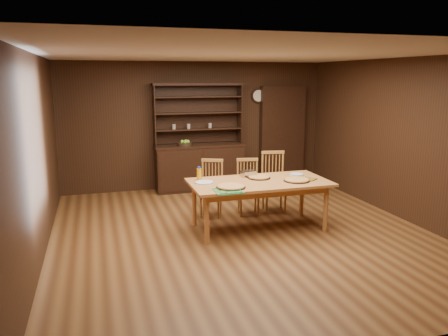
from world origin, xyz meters
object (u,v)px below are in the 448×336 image
object	(u,v)px
china_hutch	(199,161)
dining_table	(259,186)
chair_left	(212,186)
chair_center	(248,185)
juice_bottle	(199,174)
chair_right	(273,179)

from	to	relation	value
china_hutch	dining_table	xyz separation A→B (m)	(0.31, -2.62, 0.08)
dining_table	chair_left	distance (m)	1.03
china_hutch	chair_center	xyz separation A→B (m)	(0.41, -1.83, -0.10)
chair_left	juice_bottle	distance (m)	0.74
dining_table	chair_left	bearing A→B (deg)	120.21
china_hutch	juice_bottle	xyz separation A→B (m)	(-0.55, -2.30, 0.25)
china_hutch	dining_table	bearing A→B (deg)	-83.27
chair_left	chair_center	bearing A→B (deg)	16.32
dining_table	chair_center	bearing A→B (deg)	82.58
chair_right	chair_center	bearing A→B (deg)	-164.79
chair_left	chair_right	bearing A→B (deg)	22.25
china_hutch	chair_right	size ratio (longest dim) A/B	2.10
juice_bottle	china_hutch	bearing A→B (deg)	76.59
chair_left	juice_bottle	size ratio (longest dim) A/B	4.43
china_hutch	chair_left	bearing A→B (deg)	-96.70
china_hutch	chair_center	size ratio (longest dim) A/B	2.31
chair_left	chair_right	xyz separation A→B (m)	(1.10, -0.05, 0.05)
chair_center	juice_bottle	xyz separation A→B (m)	(-0.96, -0.47, 0.35)
dining_table	juice_bottle	bearing A→B (deg)	159.48
dining_table	juice_bottle	distance (m)	0.93
dining_table	chair_right	bearing A→B (deg)	54.73
dining_table	chair_right	size ratio (longest dim) A/B	2.03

